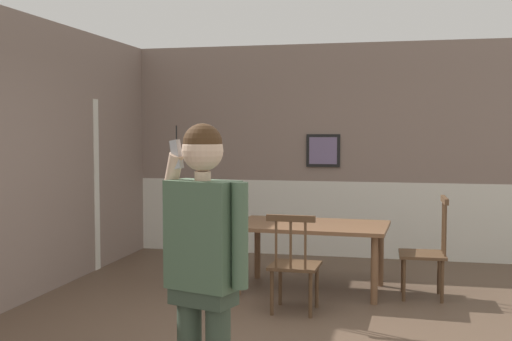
% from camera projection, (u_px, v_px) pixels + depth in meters
% --- Properties ---
extents(ground_plane, '(8.10, 8.10, 0.00)m').
position_uv_depth(ground_plane, '(273.00, 341.00, 5.23)').
color(ground_plane, brown).
extents(room_back_partition, '(5.41, 0.17, 2.89)m').
position_uv_depth(room_back_partition, '(326.00, 155.00, 8.73)').
color(room_back_partition, gray).
rests_on(room_back_partition, ground_plane).
extents(dining_table, '(1.66, 1.06, 0.72)m').
position_uv_depth(dining_table, '(311.00, 231.00, 6.86)').
color(dining_table, brown).
rests_on(dining_table, ground_plane).
extents(chair_near_window, '(0.48, 0.48, 0.94)m').
position_uv_depth(chair_near_window, '(206.00, 242.00, 7.19)').
color(chair_near_window, '#2D2319').
rests_on(chair_near_window, ground_plane).
extents(chair_by_doorway, '(0.48, 0.48, 1.05)m').
position_uv_depth(chair_by_doorway, '(426.00, 251.00, 6.55)').
color(chair_by_doorway, '#513823').
rests_on(chair_by_doorway, ground_plane).
extents(chair_at_table_head, '(0.47, 0.47, 0.95)m').
position_uv_depth(chair_at_table_head, '(294.00, 264.00, 6.03)').
color(chair_at_table_head, '#513823').
rests_on(chair_at_table_head, ground_plane).
extents(person_figure, '(0.54, 0.32, 1.76)m').
position_uv_depth(person_figure, '(204.00, 257.00, 3.53)').
color(person_figure, '#3A493A').
rests_on(person_figure, ground_plane).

